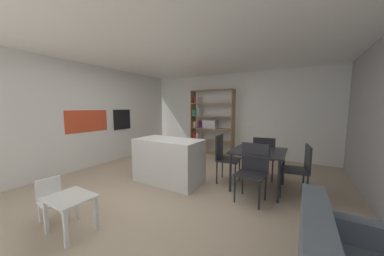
# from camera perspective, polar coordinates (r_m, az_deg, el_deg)

# --- Properties ---
(ground_plane) EXTENTS (8.81, 8.81, 0.00)m
(ground_plane) POSITION_cam_1_polar(r_m,az_deg,el_deg) (3.90, -6.68, -16.81)
(ground_plane) COLOR tan
(ceiling_slab) EXTENTS (6.41, 6.25, 0.06)m
(ceiling_slab) POSITION_cam_1_polar(r_m,az_deg,el_deg) (3.76, -7.22, 23.21)
(ceiling_slab) COLOR white
(ceiling_slab) RESTS_ON ground_plane
(back_partition) EXTENTS (6.41, 0.06, 2.59)m
(back_partition) POSITION_cam_1_polar(r_m,az_deg,el_deg) (6.34, 10.21, 4.07)
(back_partition) COLOR white
(back_partition) RESTS_ON ground_plane
(tall_cabinet_run_left) EXTENTS (0.68, 5.64, 2.59)m
(tall_cabinet_run_left) POSITION_cam_1_polar(r_m,az_deg,el_deg) (5.74, -29.92, 3.13)
(tall_cabinet_run_left) COLOR silver
(tall_cabinet_run_left) RESTS_ON ground_plane
(cabinet_niche_splashback) EXTENTS (0.01, 1.07, 0.54)m
(cabinet_niche_splashback) POSITION_cam_1_polar(r_m,az_deg,el_deg) (5.40, -29.00, 1.83)
(cabinet_niche_splashback) COLOR #CC4223
(cabinet_niche_splashback) RESTS_ON ground_plane
(built_in_oven) EXTENTS (0.06, 0.57, 0.58)m
(built_in_oven) POSITION_cam_1_polar(r_m,az_deg,el_deg) (5.99, -20.33, 2.46)
(built_in_oven) COLOR black
(built_in_oven) RESTS_ON ground_plane
(kitchen_island) EXTENTS (1.35, 0.71, 0.88)m
(kitchen_island) POSITION_cam_1_polar(r_m,az_deg,el_deg) (3.95, -7.07, -9.70)
(kitchen_island) COLOR silver
(kitchen_island) RESTS_ON ground_plane
(open_bookshelf) EXTENTS (1.44, 0.35, 2.08)m
(open_bookshelf) POSITION_cam_1_polar(r_m,az_deg,el_deg) (6.28, 5.00, 1.48)
(open_bookshelf) COLOR #997551
(open_bookshelf) RESTS_ON ground_plane
(child_table) EXTENTS (0.53, 0.43, 0.46)m
(child_table) POSITION_cam_1_polar(r_m,az_deg,el_deg) (2.87, -32.80, -18.55)
(child_table) COLOR silver
(child_table) RESTS_ON ground_plane
(child_chair_left) EXTENTS (0.32, 0.32, 0.57)m
(child_chair_left) POSITION_cam_1_polar(r_m,az_deg,el_deg) (3.30, -36.68, -16.56)
(child_chair_left) COLOR white
(child_chair_left) RESTS_ON ground_plane
(dining_table) EXTENTS (0.92, 0.94, 0.73)m
(dining_table) POSITION_cam_1_polar(r_m,az_deg,el_deg) (3.77, 19.43, -7.50)
(dining_table) COLOR #232328
(dining_table) RESTS_ON ground_plane
(dining_chair_near) EXTENTS (0.48, 0.45, 0.93)m
(dining_chair_near) POSITION_cam_1_polar(r_m,az_deg,el_deg) (3.33, 17.88, -11.12)
(dining_chair_near) COLOR #232328
(dining_chair_near) RESTS_ON ground_plane
(dining_chair_far) EXTENTS (0.47, 0.46, 0.91)m
(dining_chair_far) POSITION_cam_1_polar(r_m,az_deg,el_deg) (4.27, 20.80, -7.40)
(dining_chair_far) COLOR #232328
(dining_chair_far) RESTS_ON ground_plane
(dining_chair_window_side) EXTENTS (0.51, 0.50, 0.89)m
(dining_chair_window_side) POSITION_cam_1_polar(r_m,az_deg,el_deg) (3.75, 29.75, -9.91)
(dining_chair_window_side) COLOR #232328
(dining_chair_window_side) RESTS_ON ground_plane
(dining_chair_island_side) EXTENTS (0.46, 0.47, 0.97)m
(dining_chair_island_side) POSITION_cam_1_polar(r_m,az_deg,el_deg) (3.95, 9.58, -7.79)
(dining_chair_island_side) COLOR #232328
(dining_chair_island_side) RESTS_ON ground_plane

